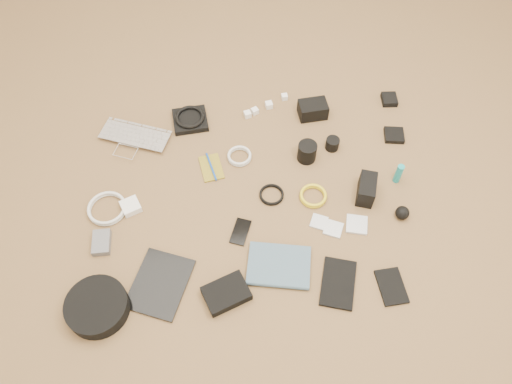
{
  "coord_description": "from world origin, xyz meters",
  "views": [
    {
      "loc": [
        -0.08,
        -1.08,
        1.72
      ],
      "look_at": [
        0.03,
        0.02,
        0.02
      ],
      "focal_mm": 35.0,
      "sensor_mm": 36.0,
      "label": 1
    }
  ],
  "objects": [
    {
      "name": "dslr_camera",
      "position": [
        0.33,
        0.42,
        0.04
      ],
      "size": [
        0.13,
        0.1,
        0.07
      ],
      "primitive_type": "cube",
      "rotation": [
        0.0,
        0.0,
        0.08
      ],
      "color": "black",
      "rests_on": "ground"
    },
    {
      "name": "charger_b",
      "position": [
        0.14,
        0.49,
        0.01
      ],
      "size": [
        0.04,
        0.04,
        0.03
      ],
      "primitive_type": "cube",
      "rotation": [
        0.0,
        0.0,
        0.17
      ],
      "color": "white",
      "rests_on": "ground"
    },
    {
      "name": "filter_case_right",
      "position": [
        0.41,
        -0.16,
        0.01
      ],
      "size": [
        0.1,
        0.1,
        0.01
      ],
      "primitive_type": "cube",
      "rotation": [
        0.0,
        0.0,
        -0.25
      ],
      "color": "silver",
      "rests_on": "ground"
    },
    {
      "name": "notebook_black_b",
      "position": [
        0.48,
        -0.43,
        0.01
      ],
      "size": [
        0.1,
        0.15,
        0.01
      ],
      "primitive_type": "cube",
      "rotation": [
        0.0,
        0.0,
        0.06
      ],
      "color": "black",
      "rests_on": "ground"
    },
    {
      "name": "filter_case_mid",
      "position": [
        0.32,
        -0.17,
        0.0
      ],
      "size": [
        0.09,
        0.09,
        0.01
      ],
      "primitive_type": "cube",
      "rotation": [
        0.0,
        0.0,
        -0.43
      ],
      "color": "silver",
      "rests_on": "ground"
    },
    {
      "name": "lens_a",
      "position": [
        0.27,
        0.18,
        0.04
      ],
      "size": [
        0.09,
        0.09,
        0.09
      ],
      "primitive_type": "cylinder",
      "rotation": [
        0.0,
        0.0,
        0.14
      ],
      "color": "black",
      "rests_on": "ground"
    },
    {
      "name": "pen_blue",
      "position": [
        -0.14,
        0.17,
        0.01
      ],
      "size": [
        0.04,
        0.14,
        0.01
      ],
      "primitive_type": "cylinder",
      "rotation": [
        1.57,
        0.0,
        0.23
      ],
      "color": "#1545AC",
      "rests_on": "notebook_olive"
    },
    {
      "name": "headphone_case",
      "position": [
        -0.57,
        -0.41,
        0.03
      ],
      "size": [
        0.25,
        0.25,
        0.06
      ],
      "primitive_type": "cylinder",
      "rotation": [
        0.0,
        0.0,
        0.14
      ],
      "color": "black",
      "rests_on": "ground"
    },
    {
      "name": "lens_cleaner",
      "position": [
        0.62,
        0.03,
        0.05
      ],
      "size": [
        0.03,
        0.03,
        0.1
      ],
      "primitive_type": "cylinder",
      "rotation": [
        0.0,
        0.0,
        0.11
      ],
      "color": "teal",
      "rests_on": "ground"
    },
    {
      "name": "card_reader",
      "position": [
        0.67,
        0.26,
        0.01
      ],
      "size": [
        0.1,
        0.1,
        0.02
      ],
      "primitive_type": "cube",
      "rotation": [
        0.0,
        0.0,
        -0.16
      ],
      "color": "black",
      "rests_on": "ground"
    },
    {
      "name": "cable_white_a",
      "position": [
        -0.02,
        0.21,
        0.01
      ],
      "size": [
        0.14,
        0.14,
        0.01
      ],
      "primitive_type": "torus",
      "rotation": [
        0.0,
        0.0,
        -0.4
      ],
      "color": "silver",
      "rests_on": "ground"
    },
    {
      "name": "laptop",
      "position": [
        -0.48,
        0.33,
        0.01
      ],
      "size": [
        0.36,
        0.31,
        0.02
      ],
      "primitive_type": "imported",
      "rotation": [
        0.0,
        0.0,
        -0.38
      ],
      "color": "silver",
      "rests_on": "ground"
    },
    {
      "name": "notebook_olive",
      "position": [
        -0.14,
        0.17,
        0.0
      ],
      "size": [
        0.11,
        0.15,
        0.01
      ],
      "primitive_type": "cube",
      "rotation": [
        0.0,
        0.0,
        0.16
      ],
      "color": "olive",
      "rests_on": "ground"
    },
    {
      "name": "air_blower",
      "position": [
        0.6,
        -0.14,
        0.03
      ],
      "size": [
        0.06,
        0.06,
        0.06
      ],
      "primitive_type": "sphere",
      "rotation": [
        0.0,
        0.0,
        -0.04
      ],
      "color": "black",
      "rests_on": "ground"
    },
    {
      "name": "lens_b",
      "position": [
        0.39,
        0.23,
        0.03
      ],
      "size": [
        0.08,
        0.08,
        0.05
      ],
      "primitive_type": "cylinder",
      "rotation": [
        0.0,
        0.0,
        0.42
      ],
      "color": "black",
      "rests_on": "ground"
    },
    {
      "name": "cable_black",
      "position": [
        0.1,
        0.01,
        0.0
      ],
      "size": [
        0.1,
        0.1,
        0.01
      ],
      "primitive_type": "torus",
      "rotation": [
        0.0,
        0.0,
        -0.02
      ],
      "color": "black",
      "rests_on": "ground"
    },
    {
      "name": "charger_d",
      "position": [
        0.07,
        0.46,
        0.01
      ],
      "size": [
        0.04,
        0.04,
        0.03
      ],
      "primitive_type": "cube",
      "rotation": [
        0.0,
        0.0,
        0.43
      ],
      "color": "white",
      "rests_on": "ground"
    },
    {
      "name": "notebook_black_a",
      "position": [
        0.29,
        -0.4,
        0.01
      ],
      "size": [
        0.17,
        0.22,
        0.01
      ],
      "primitive_type": "cube",
      "rotation": [
        0.0,
        0.0,
        -0.3
      ],
      "color": "black",
      "rests_on": "ground"
    },
    {
      "name": "cable_white_b",
      "position": [
        -0.57,
        0.01,
        0.01
      ],
      "size": [
        0.2,
        0.2,
        0.01
      ],
      "primitive_type": "torus",
      "rotation": [
        0.0,
        0.0,
        -0.35
      ],
      "color": "silver",
      "rests_on": "ground"
    },
    {
      "name": "battery_charger",
      "position": [
        -0.58,
        -0.14,
        0.01
      ],
      "size": [
        0.07,
        0.1,
        0.03
      ],
      "primitive_type": "cube",
      "rotation": [
        0.0,
        0.0,
        0.0
      ],
      "color": "#5E5F63",
      "rests_on": "ground"
    },
    {
      "name": "lens_pouch",
      "position": [
        0.7,
        0.47,
        0.01
      ],
      "size": [
        0.07,
        0.08,
        0.03
      ],
      "primitive_type": "cube",
      "rotation": [
        0.0,
        0.0,
        -0.07
      ],
      "color": "black",
      "rests_on": "ground"
    },
    {
      "name": "power_brick",
      "position": [
        -0.47,
        0.01,
        0.02
      ],
      "size": [
        0.09,
        0.09,
        0.03
      ],
      "primitive_type": "cube",
      "rotation": [
        0.0,
        0.0,
        0.39
      ],
      "color": "white",
      "rests_on": "ground"
    },
    {
      "name": "cable_yellow",
      "position": [
        0.26,
        -0.02,
        0.01
      ],
      "size": [
        0.13,
        0.13,
        0.01
      ],
      "primitive_type": "torus",
      "rotation": [
        0.0,
        0.0,
        0.19
      ],
      "color": "yellow",
      "rests_on": "ground"
    },
    {
      "name": "headphones",
      "position": [
        -0.22,
        0.44,
        0.03
      ],
      "size": [
        0.18,
        0.18,
        0.02
      ],
      "primitive_type": "torus",
      "rotation": [
        0.0,
        0.0,
        0.42
      ],
      "color": "black",
      "rests_on": "headphone_pouch"
    },
    {
      "name": "tablet",
      "position": [
        -0.36,
        -0.33,
        0.01
      ],
      "size": [
        0.27,
        0.3,
        0.01
      ],
      "primitive_type": "cube",
      "rotation": [
        0.0,
        0.0,
        -0.39
      ],
      "color": "black",
      "rests_on": "ground"
    },
    {
      "name": "phone",
      "position": [
        -0.04,
        -0.15,
        0.0
      ],
      "size": [
        0.1,
        0.13,
        0.01
      ],
      "primitive_type": "cube",
      "rotation": [
        0.0,
        0.0,
        -0.37
      ],
      "color": "black",
      "rests_on": "ground"
    },
    {
      "name": "charger_c",
      "position": [
        0.22,
        0.54,
        0.01
      ],
      "size": [
        0.03,
        0.03,
        0.03
      ],
      "primitive_type": "cube",
      "rotation": [
        0.0,
        0.0,
        0.08
      ],
      "color": "white",
      "rests_on": "ground"
    },
    {
      "name": "charger_a",
      "position": [
        0.04,
        0.45,
        0.01
      ],
      "size": [
        0.04,
        0.04,
        0.03
      ],
      "primitive_type": "cube",
      "rotation": [
        0.0,
        0.0,
        0.25
      ],
      "color": "white",
      "rests_on": "ground"
    },
    {
      "name": "paperback",
      "position": [
        0.07,
        -0.39,
        0.01
      ],
      "size": [
        0.26,
        0.21,
        0.02
      ],
      "primitive_type": "imported",
      "rotation": [
        0.0,
        0.0,
        1.37
      ],
      "color": "#425C70",
      "rests_on": "ground"
    },
    {
      "name": "drive_case",
      "position": [
        -0.12,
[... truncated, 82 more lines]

